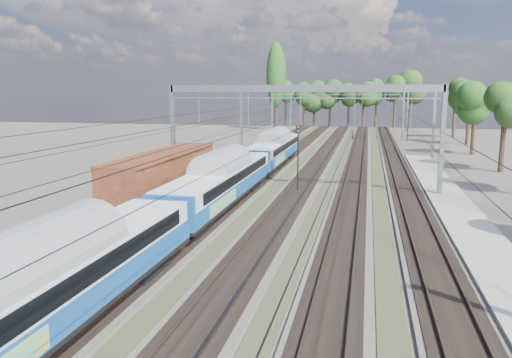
% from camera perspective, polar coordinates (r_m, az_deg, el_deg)
% --- Properties ---
extents(track_bed, '(21.00, 130.00, 0.34)m').
position_cam_1_polar(track_bed, '(58.06, 6.94, 1.63)').
color(track_bed, '#47423A').
rests_on(track_bed, ground).
extents(platform, '(3.00, 70.00, 0.30)m').
position_cam_1_polar(platform, '(33.84, 23.16, -5.05)').
color(platform, gray).
rests_on(platform, ground).
extents(catenary, '(25.65, 130.00, 9.00)m').
position_cam_1_polar(catenary, '(65.12, 8.04, 8.07)').
color(catenary, gray).
rests_on(catenary, ground).
extents(tree_belt, '(39.95, 101.23, 11.56)m').
position_cam_1_polar(tree_belt, '(104.20, 13.90, 9.37)').
color(tree_belt, black).
rests_on(tree_belt, ground).
extents(poplar, '(4.40, 4.40, 19.04)m').
position_cam_1_polar(poplar, '(112.06, 2.32, 11.72)').
color(poplar, black).
rests_on(poplar, ground).
extents(emu_train, '(2.94, 62.17, 4.30)m').
position_cam_1_polar(emu_train, '(35.50, -4.12, 0.34)').
color(emu_train, black).
rests_on(emu_train, ground).
extents(freight_boxcar, '(3.09, 14.90, 3.84)m').
position_cam_1_polar(freight_boxcar, '(37.53, -10.49, 0.43)').
color(freight_boxcar, black).
rests_on(freight_boxcar, ground).
extents(worker, '(0.62, 0.77, 1.85)m').
position_cam_1_polar(worker, '(88.84, 11.01, 4.93)').
color(worker, black).
rests_on(worker, ground).
extents(signal_near, '(0.41, 0.38, 5.70)m').
position_cam_1_polar(signal_near, '(42.00, 4.83, 3.31)').
color(signal_near, black).
rests_on(signal_near, ground).
extents(signal_far, '(0.39, 0.35, 5.69)m').
position_cam_1_polar(signal_far, '(88.92, 17.01, 6.41)').
color(signal_far, black).
rests_on(signal_far, ground).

